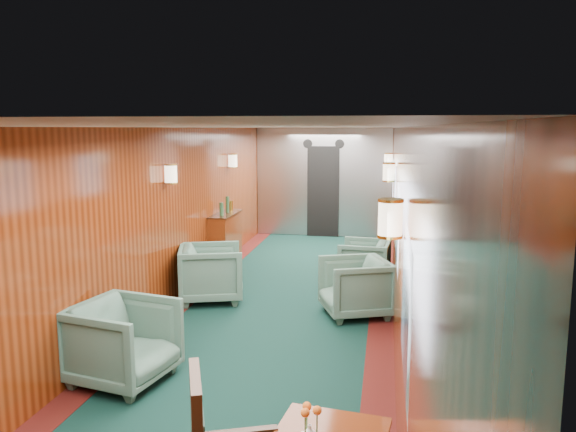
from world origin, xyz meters
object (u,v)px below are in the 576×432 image
object	(u,v)px
armchair_left_far	(211,273)
armchair_right_near	(355,287)
armchair_right_far	(364,262)
credenza	(225,240)
armchair_left_near	(123,342)

from	to	relation	value
armchair_left_far	armchair_right_near	world-z (taller)	armchair_left_far
armchair_right_far	armchair_right_near	bearing A→B (deg)	3.03
armchair_right_far	armchair_left_far	bearing A→B (deg)	-54.40
credenza	armchair_right_near	xyz separation A→B (m)	(2.35, -2.15, -0.11)
armchair_right_near	armchair_left_near	bearing A→B (deg)	-62.50
credenza	armchair_left_near	world-z (taller)	credenza
armchair_left_near	armchair_right_near	xyz separation A→B (m)	(2.05, 2.31, -0.02)
credenza	armchair_left_near	distance (m)	4.46
credenza	armchair_left_far	size ratio (longest dim) A/B	1.42
credenza	armchair_right_far	world-z (taller)	credenza
armchair_left_near	armchair_right_far	size ratio (longest dim) A/B	1.13
armchair_right_near	armchair_right_far	xyz separation A→B (m)	(0.06, 1.51, -0.03)
armchair_right_near	armchair_right_far	bearing A→B (deg)	156.98
armchair_left_far	armchair_right_near	xyz separation A→B (m)	(2.01, -0.29, -0.02)
armchair_left_near	armchair_right_far	xyz separation A→B (m)	(2.10, 3.82, -0.05)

